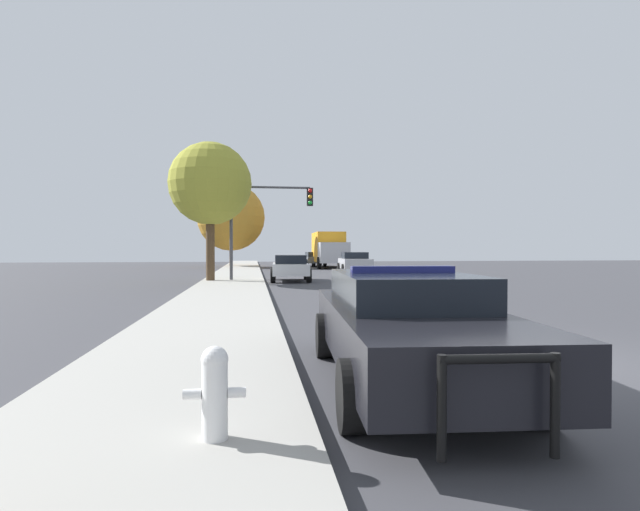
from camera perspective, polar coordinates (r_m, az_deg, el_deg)
The scene contains 11 objects.
ground_plane at distance 8.27m, azimuth 23.15°, elevation -11.00°, with size 110.00×110.00×0.00m, color #3D3D42.
sidewalk_left at distance 7.19m, azimuth -15.39°, elevation -12.23°, with size 3.00×110.00×0.13m.
police_car at distance 6.38m, azimuth 9.82°, elevation -7.66°, with size 2.28×5.30×1.46m.
fire_hydrant at distance 4.29m, azimuth -11.94°, elevation -14.76°, with size 0.51×0.22×0.76m.
traffic_light at distance 24.93m, azimuth -6.19°, elevation 5.05°, with size 4.13×0.35×4.72m.
car_background_oncoming at distance 32.35m, azimuth 4.00°, elevation -0.78°, with size 2.19×4.07×1.42m.
car_background_distant at distance 46.28m, azimuth -0.70°, elevation -0.36°, with size 2.00×3.97×1.33m.
car_background_midblock at distance 25.40m, azimuth -3.40°, elevation -1.33°, with size 2.14×4.00×1.34m.
box_truck at distance 43.18m, azimuth 1.04°, elevation 0.81°, with size 2.78×7.80×3.05m.
tree_sidewalk_far at distance 44.97m, azimuth -10.13°, elevation 4.34°, with size 5.96×5.96×7.28m.
tree_sidewalk_mid at distance 24.80m, azimuth -12.45°, elevation 7.97°, with size 3.97×3.97×6.65m.
Camera 1 is at (-4.16, -6.94, 1.69)m, focal length 28.00 mm.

